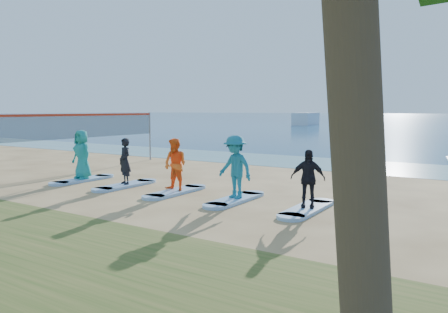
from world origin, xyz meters
The scene contains 14 objects.
ground centered at (0.00, 0.00, 0.00)m, with size 600.00×600.00×0.00m, color tan.
shallow_water centered at (0.00, 10.50, 0.01)m, with size 600.00×600.00×0.00m, color teal.
volleyball_net centered at (-9.36, 2.64, 1.90)m, with size 0.09×9.09×2.50m.
boat_offshore_a centered at (-22.92, 61.66, 0.00)m, with size 2.84×7.45×2.11m, color silver.
surfboard_0 centered at (-6.75, 0.58, 0.04)m, with size 0.70×2.20×0.09m, color #8CB6DA.
student_0 centered at (-6.75, 0.58, 0.99)m, with size 0.88×0.57×1.81m, color teal.
surfboard_1 centered at (-4.53, 0.58, 0.04)m, with size 0.70×2.20×0.09m, color #8CB6DA.
student_1 centered at (-4.53, 0.58, 0.88)m, with size 0.58×0.38×1.59m, color black.
surfboard_2 centered at (-2.31, 0.58, 0.04)m, with size 0.70×2.20×0.09m, color #8CB6DA.
student_2 centered at (-2.31, 0.58, 0.92)m, with size 0.80×0.63×1.66m, color #FF611A.
surfboard_3 centered at (-0.09, 0.58, 0.04)m, with size 0.70×2.20×0.09m, color #8CB6DA.
student_3 centered at (-0.09, 0.58, 1.00)m, with size 1.18×0.68×1.83m, color #1B7084.
surfboard_4 centered at (2.13, 0.58, 0.04)m, with size 0.70×2.20×0.09m, color #8CB6DA.
student_4 centered at (2.13, 0.58, 0.85)m, with size 0.90×0.37×1.53m, color black.
Camera 1 is at (6.40, -10.08, 2.65)m, focal length 35.00 mm.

